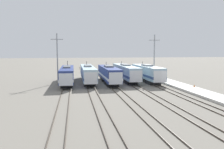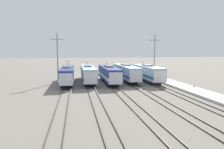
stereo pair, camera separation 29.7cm
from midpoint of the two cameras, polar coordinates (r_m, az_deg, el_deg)
ground_plane at (r=44.61m, az=0.83°, el=-3.57°), size 400.00×400.00×0.00m
rail_pair_far_left at (r=43.92m, az=-11.67°, el=-3.76°), size 1.50×120.00×0.15m
rail_pair_center_left at (r=44.00m, az=-5.37°, el=-3.64°), size 1.51×120.00×0.15m
rail_pair_center at (r=44.60m, az=0.83°, el=-3.48°), size 1.51×120.00×0.15m
rail_pair_center_right at (r=45.70m, az=6.80°, el=-3.29°), size 1.51×120.00×0.15m
rail_pair_far_right at (r=47.28m, az=12.42°, el=-3.07°), size 1.50×120.00×0.15m
locomotive_far_left at (r=50.86m, az=-11.43°, el=-0.08°), size 2.91×18.21×5.12m
locomotive_center_left at (r=52.85m, az=-6.13°, el=0.27°), size 2.92×19.99×4.87m
locomotive_center at (r=51.30m, az=-0.61°, el=0.11°), size 3.02×18.02×4.82m
locomotive_center_right at (r=55.44m, az=3.79°, el=0.60°), size 3.01×19.81×4.71m
locomotive_far_right at (r=54.02m, az=9.49°, el=0.39°), size 3.11×16.88×4.80m
catenary_tower_left at (r=52.63m, az=-13.89°, el=4.45°), size 2.85×0.28×11.62m
catenary_tower_right at (r=56.11m, az=11.18°, el=4.61°), size 2.85×0.28×11.62m
platform at (r=49.08m, az=17.24°, el=-2.72°), size 4.00×120.00×0.39m
traffic_cone at (r=46.62m, az=20.89°, el=-2.79°), size 0.34×0.34×0.45m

